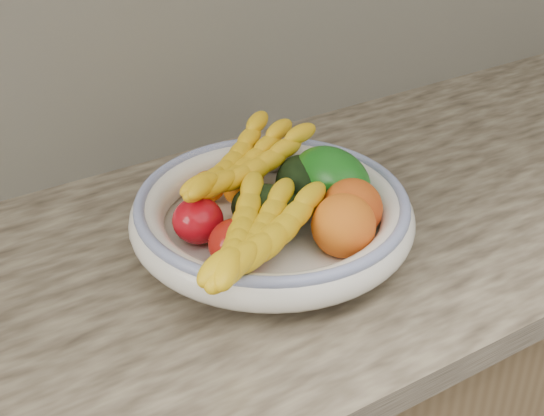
{
  "coord_description": "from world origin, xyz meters",
  "views": [
    {
      "loc": [
        -0.46,
        0.92,
        1.51
      ],
      "look_at": [
        0.0,
        1.66,
        0.96
      ],
      "focal_mm": 50.0,
      "sensor_mm": 36.0,
      "label": 1
    }
  ],
  "objects_px": {
    "fruit_bowl": "(272,215)",
    "banana_bunch_back": "(242,170)",
    "green_mango": "(331,179)",
    "banana_bunch_front": "(254,242)"
  },
  "relations": [
    {
      "from": "fruit_bowl",
      "to": "banana_bunch_front",
      "type": "xyz_separation_m",
      "value": [
        -0.08,
        -0.09,
        0.03
      ]
    },
    {
      "from": "green_mango",
      "to": "banana_bunch_back",
      "type": "xyz_separation_m",
      "value": [
        -0.1,
        0.07,
        0.01
      ]
    },
    {
      "from": "banana_bunch_front",
      "to": "banana_bunch_back",
      "type": "bearing_deg",
      "value": 25.31
    },
    {
      "from": "green_mango",
      "to": "banana_bunch_front",
      "type": "relative_size",
      "value": 0.43
    },
    {
      "from": "banana_bunch_back",
      "to": "banana_bunch_front",
      "type": "bearing_deg",
      "value": -141.8
    },
    {
      "from": "fruit_bowl",
      "to": "banana_bunch_back",
      "type": "bearing_deg",
      "value": 94.79
    },
    {
      "from": "banana_bunch_back",
      "to": "banana_bunch_front",
      "type": "relative_size",
      "value": 0.93
    },
    {
      "from": "fruit_bowl",
      "to": "banana_bunch_back",
      "type": "relative_size",
      "value": 1.41
    },
    {
      "from": "banana_bunch_back",
      "to": "banana_bunch_front",
      "type": "xyz_separation_m",
      "value": [
        -0.07,
        -0.16,
        -0.01
      ]
    },
    {
      "from": "fruit_bowl",
      "to": "banana_bunch_back",
      "type": "xyz_separation_m",
      "value": [
        -0.01,
        0.07,
        0.04
      ]
    }
  ]
}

